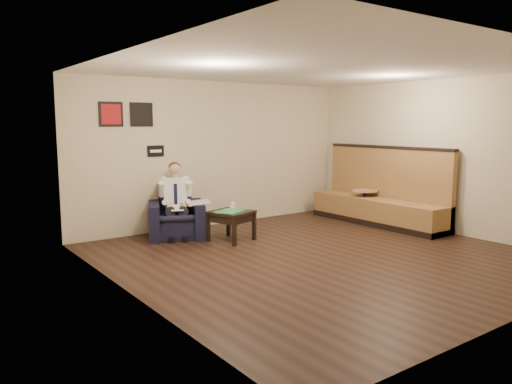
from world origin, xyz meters
TOP-DOWN VIEW (x-y plane):
  - ground at (0.00, 0.00)m, footprint 6.00×6.00m
  - wall_back at (0.00, 3.00)m, footprint 6.00×0.02m
  - wall_left at (-3.00, 0.00)m, footprint 0.02×6.00m
  - wall_right at (3.00, 0.00)m, footprint 0.02×6.00m
  - ceiling at (0.00, 0.00)m, footprint 6.00×6.00m
  - seating_sign at (-1.30, 2.98)m, footprint 0.32×0.02m
  - art_print_left at (-2.10, 2.98)m, footprint 0.42×0.03m
  - art_print_right at (-1.55, 2.98)m, footprint 0.42×0.03m
  - armchair at (-1.20, 2.42)m, footprint 1.25×1.25m
  - seated_man at (-1.25, 2.32)m, footprint 0.91×1.06m
  - lap_papers at (-1.29, 2.22)m, footprint 0.30×0.35m
  - newspaper at (-0.89, 2.18)m, footprint 0.55×0.61m
  - side_table at (-0.56, 1.63)m, footprint 0.80×0.80m
  - green_folder at (-0.59, 1.60)m, footprint 0.63×0.56m
  - coffee_mug at (-0.41, 1.83)m, footprint 0.12×0.12m
  - smartphone at (-0.57, 1.82)m, footprint 0.17×0.10m
  - banquette at (2.59, 1.12)m, footprint 0.71×2.98m
  - cafe_table at (2.60, 1.47)m, footprint 0.65×0.65m

SIDE VIEW (x-z plane):
  - ground at x=0.00m, z-range 0.00..0.00m
  - side_table at x=-0.56m, z-range 0.00..0.52m
  - cafe_table at x=2.60m, z-range 0.00..0.64m
  - armchair at x=-1.20m, z-range 0.00..0.92m
  - smartphone at x=-0.57m, z-range 0.52..0.53m
  - green_folder at x=-0.59m, z-range 0.52..0.53m
  - lap_papers at x=-1.29m, z-range 0.56..0.57m
  - coffee_mug at x=-0.41m, z-range 0.52..0.62m
  - newspaper at x=-0.89m, z-range 0.62..0.63m
  - seated_man at x=-1.25m, z-range 0.00..1.26m
  - banquette at x=2.59m, z-range 0.00..1.52m
  - wall_back at x=0.00m, z-range 0.00..2.80m
  - wall_left at x=-3.00m, z-range 0.00..2.80m
  - wall_right at x=3.00m, z-range 0.00..2.80m
  - seating_sign at x=-1.30m, z-range 1.40..1.60m
  - art_print_left at x=-2.10m, z-range 1.94..2.36m
  - art_print_right at x=-1.55m, z-range 1.94..2.36m
  - ceiling at x=0.00m, z-range 2.79..2.81m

